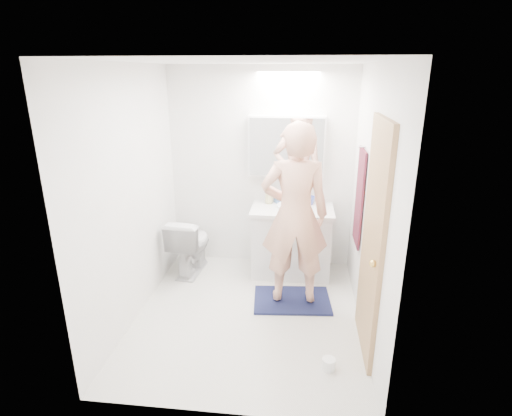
# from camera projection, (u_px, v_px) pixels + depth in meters

# --- Properties ---
(floor) EXTENTS (2.50, 2.50, 0.00)m
(floor) POSITION_uv_depth(u_px,v_px,m) (248.00, 314.00, 4.06)
(floor) COLOR silver
(floor) RESTS_ON ground
(ceiling) EXTENTS (2.50, 2.50, 0.00)m
(ceiling) POSITION_uv_depth(u_px,v_px,m) (246.00, 61.00, 3.29)
(ceiling) COLOR white
(ceiling) RESTS_ON floor
(wall_back) EXTENTS (2.50, 0.00, 2.50)m
(wall_back) POSITION_uv_depth(u_px,v_px,m) (261.00, 170.00, 4.85)
(wall_back) COLOR white
(wall_back) RESTS_ON floor
(wall_front) EXTENTS (2.50, 0.00, 2.50)m
(wall_front) POSITION_uv_depth(u_px,v_px,m) (221.00, 262.00, 2.50)
(wall_front) COLOR white
(wall_front) RESTS_ON floor
(wall_left) EXTENTS (0.00, 2.50, 2.50)m
(wall_left) POSITION_uv_depth(u_px,v_px,m) (132.00, 197.00, 3.79)
(wall_left) COLOR white
(wall_left) RESTS_ON floor
(wall_right) EXTENTS (0.00, 2.50, 2.50)m
(wall_right) POSITION_uv_depth(u_px,v_px,m) (371.00, 205.00, 3.55)
(wall_right) COLOR white
(wall_right) RESTS_ON floor
(vanity_cabinet) EXTENTS (0.90, 0.55, 0.78)m
(vanity_cabinet) POSITION_uv_depth(u_px,v_px,m) (291.00, 242.00, 4.80)
(vanity_cabinet) COLOR silver
(vanity_cabinet) RESTS_ON floor
(countertop) EXTENTS (0.95, 0.58, 0.04)m
(countertop) POSITION_uv_depth(u_px,v_px,m) (292.00, 210.00, 4.67)
(countertop) COLOR silver
(countertop) RESTS_ON vanity_cabinet
(sink_basin) EXTENTS (0.36, 0.36, 0.03)m
(sink_basin) POSITION_uv_depth(u_px,v_px,m) (292.00, 206.00, 4.68)
(sink_basin) COLOR white
(sink_basin) RESTS_ON countertop
(faucet) EXTENTS (0.02, 0.02, 0.16)m
(faucet) POSITION_uv_depth(u_px,v_px,m) (293.00, 196.00, 4.84)
(faucet) COLOR silver
(faucet) RESTS_ON countertop
(medicine_cabinet) EXTENTS (0.88, 0.14, 0.70)m
(medicine_cabinet) POSITION_uv_depth(u_px,v_px,m) (287.00, 146.00, 4.65)
(medicine_cabinet) COLOR white
(medicine_cabinet) RESTS_ON wall_back
(mirror_panel) EXTENTS (0.84, 0.01, 0.66)m
(mirror_panel) POSITION_uv_depth(u_px,v_px,m) (286.00, 147.00, 4.58)
(mirror_panel) COLOR silver
(mirror_panel) RESTS_ON medicine_cabinet
(toilet) EXTENTS (0.46, 0.73, 0.71)m
(toilet) POSITION_uv_depth(u_px,v_px,m) (190.00, 244.00, 4.83)
(toilet) COLOR silver
(toilet) RESTS_ON floor
(bath_rug) EXTENTS (0.84, 0.61, 0.02)m
(bath_rug) POSITION_uv_depth(u_px,v_px,m) (292.00, 300.00, 4.29)
(bath_rug) COLOR #162245
(bath_rug) RESTS_ON floor
(person) EXTENTS (0.71, 0.50, 1.85)m
(person) POSITION_uv_depth(u_px,v_px,m) (295.00, 215.00, 3.98)
(person) COLOR #E0A286
(person) RESTS_ON bath_rug
(door) EXTENTS (0.04, 0.80, 2.00)m
(door) POSITION_uv_depth(u_px,v_px,m) (373.00, 242.00, 3.29)
(door) COLOR tan
(door) RESTS_ON wall_right
(door_knob) EXTENTS (0.06, 0.06, 0.06)m
(door_knob) POSITION_uv_depth(u_px,v_px,m) (373.00, 264.00, 3.03)
(door_knob) COLOR gold
(door_knob) RESTS_ON door
(towel) EXTENTS (0.02, 0.42, 1.00)m
(towel) POSITION_uv_depth(u_px,v_px,m) (359.00, 198.00, 4.11)
(towel) COLOR black
(towel) RESTS_ON wall_right
(towel_hook) EXTENTS (0.07, 0.02, 0.02)m
(towel_hook) POSITION_uv_depth(u_px,v_px,m) (362.00, 147.00, 3.94)
(towel_hook) COLOR silver
(towel_hook) RESTS_ON wall_right
(soap_bottle_a) EXTENTS (0.11, 0.11, 0.25)m
(soap_bottle_a) POSITION_uv_depth(u_px,v_px,m) (269.00, 193.00, 4.79)
(soap_bottle_a) COLOR tan
(soap_bottle_a) RESTS_ON countertop
(soap_bottle_b) EXTENTS (0.10, 0.10, 0.16)m
(soap_bottle_b) POSITION_uv_depth(u_px,v_px,m) (278.00, 196.00, 4.82)
(soap_bottle_b) COLOR #5175AE
(soap_bottle_b) RESTS_ON countertop
(toothbrush_cup) EXTENTS (0.14, 0.14, 0.10)m
(toothbrush_cup) POSITION_uv_depth(u_px,v_px,m) (310.00, 200.00, 4.77)
(toothbrush_cup) COLOR #465CD2
(toothbrush_cup) RESTS_ON countertop
(toilet_paper_roll) EXTENTS (0.11, 0.11, 0.10)m
(toilet_paper_roll) POSITION_uv_depth(u_px,v_px,m) (329.00, 364.00, 3.30)
(toilet_paper_roll) COLOR white
(toilet_paper_roll) RESTS_ON floor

